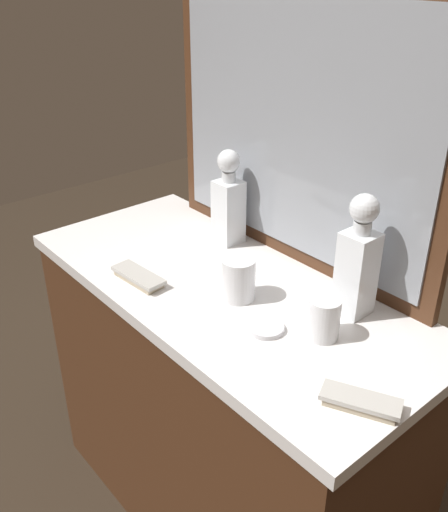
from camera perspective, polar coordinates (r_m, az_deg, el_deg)
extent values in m
plane|color=#2D2319|center=(2.05, 0.00, -24.10)|extent=(6.00, 6.00, 0.00)
cube|color=#472816|center=(1.73, 0.00, -15.65)|extent=(1.14, 0.51, 0.83)
cube|color=white|center=(1.47, 0.00, -3.33)|extent=(1.17, 0.52, 0.03)
cube|color=#472816|center=(1.48, 7.46, 12.48)|extent=(0.91, 0.03, 0.71)
cube|color=gray|center=(1.47, 7.05, 12.39)|extent=(0.83, 0.01, 0.63)
cube|color=white|center=(1.63, 0.45, 4.47)|extent=(0.07, 0.07, 0.19)
cube|color=#8C4C14|center=(1.65, 0.45, 3.51)|extent=(0.06, 0.06, 0.13)
cylinder|color=white|center=(1.59, 0.47, 8.04)|extent=(0.04, 0.04, 0.03)
sphere|color=white|center=(1.58, 0.47, 9.55)|extent=(0.07, 0.07, 0.07)
cube|color=white|center=(1.33, 13.21, -1.75)|extent=(0.07, 0.07, 0.21)
cube|color=#8C4C14|center=(1.35, 13.07, -2.83)|extent=(0.06, 0.06, 0.15)
cylinder|color=white|center=(1.28, 13.78, 2.83)|extent=(0.04, 0.04, 0.03)
sphere|color=white|center=(1.26, 14.01, 4.68)|extent=(0.07, 0.07, 0.07)
cylinder|color=white|center=(1.37, 1.46, -2.31)|extent=(0.08, 0.08, 0.11)
cylinder|color=silver|center=(1.40, 1.44, -3.99)|extent=(0.08, 0.08, 0.01)
cylinder|color=white|center=(1.26, 10.02, -6.20)|extent=(0.07, 0.07, 0.10)
cylinder|color=silver|center=(1.28, 9.86, -7.77)|extent=(0.07, 0.07, 0.01)
cube|color=#B7A88C|center=(1.48, -8.60, -2.31)|extent=(0.15, 0.06, 0.01)
cube|color=#B7B5AD|center=(1.47, -8.64, -1.90)|extent=(0.17, 0.07, 0.01)
cube|color=#B7A88C|center=(1.12, 13.59, -14.36)|extent=(0.14, 0.10, 0.01)
cube|color=#B7B5AD|center=(1.11, 13.66, -13.90)|extent=(0.16, 0.11, 0.01)
cylinder|color=silver|center=(1.29, 4.25, -7.27)|extent=(0.08, 0.08, 0.01)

